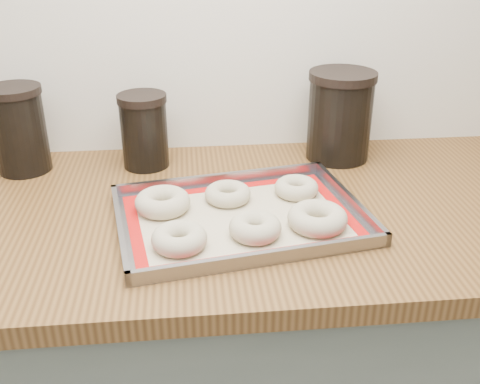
{
  "coord_description": "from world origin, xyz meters",
  "views": [
    {
      "loc": [
        0.04,
        0.68,
        1.43
      ],
      "look_at": [
        0.14,
        1.61,
        0.96
      ],
      "focal_mm": 42.0,
      "sensor_mm": 36.0,
      "label": 1
    }
  ],
  "objects": [
    {
      "name": "canister_mid",
      "position": [
        -0.05,
        1.9,
        0.99
      ],
      "size": [
        0.11,
        0.11,
        0.17
      ],
      "color": "black",
      "rests_on": "countertop"
    },
    {
      "name": "bagel_front_right",
      "position": [
        0.28,
        1.56,
        0.92
      ],
      "size": [
        0.13,
        0.13,
        0.04
      ],
      "primitive_type": "torus",
      "rotation": [
        0.0,
        0.0,
        0.15
      ],
      "color": "#BDB192",
      "rests_on": "baking_mat"
    },
    {
      "name": "countertop",
      "position": [
        0.0,
        1.68,
        0.88
      ],
      "size": [
        3.06,
        0.68,
        0.04
      ],
      "primitive_type": "cube",
      "color": "brown",
      "rests_on": "cabinet"
    },
    {
      "name": "canister_right",
      "position": [
        0.4,
        1.9,
        1.0
      ],
      "size": [
        0.15,
        0.15,
        0.21
      ],
      "color": "black",
      "rests_on": "countertop"
    },
    {
      "name": "cabinet",
      "position": [
        0.0,
        1.68,
        0.43
      ],
      "size": [
        3.0,
        0.65,
        0.86
      ],
      "primitive_type": "cube",
      "color": "slate",
      "rests_on": "floor"
    },
    {
      "name": "bagel_front_left",
      "position": [
        0.02,
        1.52,
        0.92
      ],
      "size": [
        0.1,
        0.1,
        0.04
      ],
      "primitive_type": "torus",
      "rotation": [
        0.0,
        0.0,
        0.06
      ],
      "color": "#BDB192",
      "rests_on": "baking_mat"
    },
    {
      "name": "bagel_back_mid",
      "position": [
        0.12,
        1.69,
        0.92
      ],
      "size": [
        0.12,
        0.12,
        0.03
      ],
      "primitive_type": "torus",
      "rotation": [
        0.0,
        0.0,
        0.45
      ],
      "color": "#BDB192",
      "rests_on": "baking_mat"
    },
    {
      "name": "baking_mat",
      "position": [
        0.14,
        1.61,
        0.9
      ],
      "size": [
        0.46,
        0.36,
        0.0
      ],
      "rotation": [
        0.0,
        0.0,
        0.16
      ],
      "color": "#C6B793",
      "rests_on": "baking_tray"
    },
    {
      "name": "bagel_back_right",
      "position": [
        0.26,
        1.7,
        0.92
      ],
      "size": [
        0.11,
        0.11,
        0.03
      ],
      "primitive_type": "torus",
      "rotation": [
        0.0,
        0.0,
        0.26
      ],
      "color": "#BDB192",
      "rests_on": "baking_mat"
    },
    {
      "name": "bagel_front_mid",
      "position": [
        0.16,
        1.54,
        0.92
      ],
      "size": [
        0.13,
        0.13,
        0.04
      ],
      "primitive_type": "torus",
      "rotation": [
        0.0,
        0.0,
        0.44
      ],
      "color": "#BDB192",
      "rests_on": "baking_mat"
    },
    {
      "name": "bagel_back_left",
      "position": [
        -0.01,
        1.66,
        0.92
      ],
      "size": [
        0.14,
        0.14,
        0.04
      ],
      "primitive_type": "torus",
      "rotation": [
        0.0,
        0.0,
        0.4
      ],
      "color": "#BDB192",
      "rests_on": "baking_mat"
    },
    {
      "name": "baking_tray",
      "position": [
        0.14,
        1.61,
        0.91
      ],
      "size": [
        0.51,
        0.4,
        0.03
      ],
      "rotation": [
        0.0,
        0.0,
        0.16
      ],
      "color": "gray",
      "rests_on": "countertop"
    },
    {
      "name": "canister_left",
      "position": [
        -0.33,
        1.9,
        1.0
      ],
      "size": [
        0.12,
        0.12,
        0.19
      ],
      "color": "black",
      "rests_on": "countertop"
    }
  ]
}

